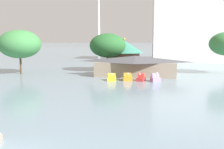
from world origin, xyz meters
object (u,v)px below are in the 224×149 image
object	(u,v)px
pedal_boat_lavender	(155,78)
shoreline_tree_tall_left	(20,44)
pedal_boat_red	(141,78)
boathouse	(135,65)
green_roof_pavilion	(124,53)
background_building_block	(203,23)
pedal_boat_yellow	(112,78)
pedal_boat_orange	(127,78)
shoreline_tree_mid	(108,45)

from	to	relation	value
pedal_boat_lavender	shoreline_tree_tall_left	size ratio (longest dim) A/B	0.25
pedal_boat_red	boathouse	size ratio (longest dim) A/B	0.14
green_roof_pavilion	background_building_block	distance (m)	40.91
green_roof_pavilion	shoreline_tree_tall_left	distance (m)	26.16
pedal_boat_yellow	green_roof_pavilion	world-z (taller)	green_roof_pavilion
green_roof_pavilion	background_building_block	bearing A→B (deg)	48.53
pedal_boat_lavender	pedal_boat_yellow	bearing A→B (deg)	-102.71
pedal_boat_orange	pedal_boat_red	size ratio (longest dim) A/B	0.93
green_roof_pavilion	background_building_block	xyz separation A→B (m)	(26.31, 29.77, 9.76)
boathouse	background_building_block	size ratio (longest dim) A/B	0.49
shoreline_tree_mid	pedal_boat_orange	bearing A→B (deg)	-66.67
pedal_boat_lavender	shoreline_tree_mid	world-z (taller)	shoreline_tree_mid
pedal_boat_orange	pedal_boat_red	xyz separation A→B (m)	(2.61, 0.04, -0.02)
shoreline_tree_mid	background_building_block	world-z (taller)	background_building_block
pedal_boat_red	shoreline_tree_tall_left	bearing A→B (deg)	-90.98
background_building_block	green_roof_pavilion	bearing A→B (deg)	-131.47
pedal_boat_lavender	green_roof_pavilion	size ratio (longest dim) A/B	0.24
pedal_boat_lavender	shoreline_tree_tall_left	distance (m)	31.86
boathouse	green_roof_pavilion	size ratio (longest dim) A/B	1.73
pedal_boat_red	boathouse	distance (m)	6.96
pedal_boat_red	pedal_boat_lavender	xyz separation A→B (m)	(2.70, -0.44, 0.05)
boathouse	green_roof_pavilion	distance (m)	12.99
pedal_boat_yellow	shoreline_tree_mid	size ratio (longest dim) A/B	0.28
pedal_boat_orange	green_roof_pavilion	size ratio (longest dim) A/B	0.23
pedal_boat_red	shoreline_tree_mid	world-z (taller)	shoreline_tree_mid
pedal_boat_yellow	boathouse	world-z (taller)	boathouse
shoreline_tree_mid	background_building_block	bearing A→B (deg)	49.23
pedal_boat_yellow	pedal_boat_lavender	bearing A→B (deg)	83.54
shoreline_tree_tall_left	pedal_boat_yellow	bearing A→B (deg)	-17.15
pedal_boat_lavender	shoreline_tree_mid	size ratio (longest dim) A/B	0.27
pedal_boat_lavender	shoreline_tree_mid	xyz separation A→B (m)	(-11.33, 14.38, 5.84)
green_roof_pavilion	shoreline_tree_tall_left	world-z (taller)	shoreline_tree_tall_left
pedal_boat_orange	background_building_block	size ratio (longest dim) A/B	0.07
shoreline_tree_tall_left	pedal_boat_red	bearing A→B (deg)	-12.88
pedal_boat_red	pedal_boat_orange	bearing A→B (deg)	-77.16
pedal_boat_orange	boathouse	size ratio (longest dim) A/B	0.13
pedal_boat_yellow	background_building_block	bearing A→B (deg)	144.49
boathouse	background_building_block	distance (m)	49.29
pedal_boat_orange	shoreline_tree_tall_left	bearing A→B (deg)	-113.57
green_roof_pavilion	shoreline_tree_mid	size ratio (longest dim) A/B	1.11
pedal_boat_red	shoreline_tree_tall_left	world-z (taller)	shoreline_tree_tall_left
pedal_boat_orange	pedal_boat_yellow	bearing A→B (deg)	-90.67
pedal_boat_yellow	pedal_boat_lavender	xyz separation A→B (m)	(8.29, 0.05, 0.07)
pedal_boat_yellow	shoreline_tree_mid	distance (m)	15.89
green_roof_pavilion	shoreline_tree_mid	world-z (taller)	shoreline_tree_mid
pedal_boat_orange	background_building_block	world-z (taller)	background_building_block
background_building_block	pedal_boat_lavender	bearing A→B (deg)	-110.76
pedal_boat_red	shoreline_tree_mid	distance (m)	17.42
shoreline_tree_tall_left	pedal_boat_lavender	bearing A→B (deg)	-12.57
boathouse	shoreline_tree_tall_left	distance (m)	26.75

